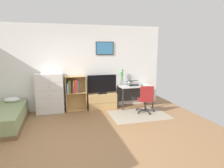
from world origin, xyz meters
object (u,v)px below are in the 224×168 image
tv_stand (102,101)px  desk (134,89)px  laptop (133,83)px  computer_mouse (142,85)px  bamboo_vase (122,77)px  dresser (50,93)px  office_chair (146,99)px  bookshelf (74,90)px  television (102,84)px  wine_glass (129,82)px

tv_stand → desk: bearing=-1.7°
laptop → computer_mouse: laptop is taller
computer_mouse → bamboo_vase: bearing=152.6°
dresser → laptop: 2.70m
office_chair → bamboo_vase: bearing=129.4°
desk → bamboo_vase: (-0.39, 0.15, 0.38)m
bookshelf → television: 0.91m
tv_stand → office_chair: (1.18, -0.82, 0.21)m
bookshelf → desk: bookshelf is taller
dresser → bamboo_vase: size_ratio=2.31×
tv_stand → desk: 1.17m
office_chair → wine_glass: bearing=131.7°
dresser → computer_mouse: (2.96, -0.18, 0.14)m
dresser → laptop: dresser is taller
dresser → wine_glass: dresser is taller
tv_stand → laptop: size_ratio=2.26×
bookshelf → office_chair: 2.25m
desk → computer_mouse: bearing=-36.9°
dresser → office_chair: size_ratio=1.43×
bookshelf → dresser: bearing=-175.1°
desk → office_chair: 0.80m
desk → office_chair: office_chair is taller
dresser → office_chair: dresser is taller
dresser → bamboo_vase: (2.36, 0.14, 0.37)m
office_chair → tv_stand: bearing=158.7°
office_chair → dresser: bearing=177.5°
dresser → bamboo_vase: bamboo_vase is taller
dresser → tv_stand: 1.67m
dresser → wine_glass: size_ratio=6.83×
bookshelf → television: size_ratio=1.17×
computer_mouse → wine_glass: (-0.47, -0.02, 0.12)m
wine_glass → office_chair: bearing=-61.7°
bookshelf → laptop: size_ratio=2.71×
bookshelf → office_chair: bookshelf is taller
bookshelf → wine_glass: (1.74, -0.26, 0.22)m
dresser → laptop: bearing=-0.6°
computer_mouse → bamboo_vase: size_ratio=0.20×
dresser → bookshelf: bearing=4.9°
dresser → wine_glass: bearing=-4.4°
television → bamboo_vase: size_ratio=1.78×
office_chair → laptop: laptop is taller
dresser → desk: dresser is taller
bamboo_vase → wine_glass: (0.13, -0.33, -0.11)m
laptop → television: bearing=178.6°
wine_glass → bamboo_vase: bearing=111.4°
dresser → bookshelf: 0.75m
office_chair → computer_mouse: size_ratio=8.27×
wine_glass → television: bearing=167.7°
television → laptop: (1.05, -0.02, -0.01)m
television → wine_glass: size_ratio=5.25×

